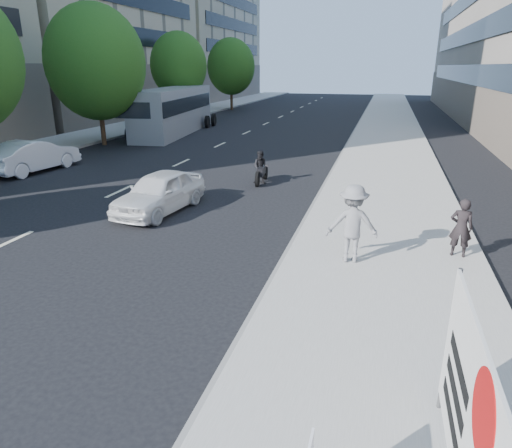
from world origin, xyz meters
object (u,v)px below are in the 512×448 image
(pedestrian_woman, at_px, (461,228))
(protest_banner, at_px, (466,408))
(jogger, at_px, (352,224))
(white_sedan_mid, at_px, (33,156))
(motorcycle, at_px, (261,169))
(bus, at_px, (174,111))
(white_sedan_near, at_px, (160,192))

(pedestrian_woman, distance_m, protest_banner, 7.68)
(jogger, xyz_separation_m, white_sedan_mid, (-15.56, 7.13, -0.38))
(protest_banner, height_order, motorcycle, protest_banner)
(protest_banner, bearing_deg, jogger, 104.18)
(motorcycle, relative_size, bus, 0.17)
(pedestrian_woman, height_order, white_sedan_near, pedestrian_woman)
(pedestrian_woman, bearing_deg, jogger, 28.53)
(pedestrian_woman, xyz_separation_m, motorcycle, (-7.09, 6.74, -0.28))
(white_sedan_near, distance_m, white_sedan_mid, 9.75)
(protest_banner, bearing_deg, white_sedan_near, 131.68)
(white_sedan_near, height_order, motorcycle, motorcycle)
(jogger, bearing_deg, protest_banner, 96.08)
(pedestrian_woman, bearing_deg, protest_banner, 89.04)
(white_sedan_mid, bearing_deg, white_sedan_near, 161.46)
(protest_banner, bearing_deg, motorcycle, 112.94)
(pedestrian_woman, distance_m, bus, 26.70)
(jogger, relative_size, motorcycle, 0.96)
(jogger, relative_size, white_sedan_near, 0.48)
(pedestrian_woman, distance_m, white_sedan_mid, 19.21)
(white_sedan_near, bearing_deg, jogger, -16.30)
(pedestrian_woman, bearing_deg, motorcycle, -36.87)
(bus, bearing_deg, pedestrian_woman, -55.84)
(protest_banner, xyz_separation_m, bus, (-16.44, 27.79, 0.23))
(jogger, distance_m, motorcycle, 8.99)
(white_sedan_near, height_order, white_sedan_mid, white_sedan_mid)
(jogger, height_order, white_sedan_near, jogger)
(jogger, xyz_separation_m, protest_banner, (1.65, -6.53, 0.26))
(jogger, relative_size, white_sedan_mid, 0.43)
(jogger, distance_m, white_sedan_near, 7.38)
(motorcycle, bearing_deg, white_sedan_mid, 177.09)
(white_sedan_mid, height_order, motorcycle, white_sedan_mid)
(white_sedan_near, bearing_deg, protest_banner, -41.27)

